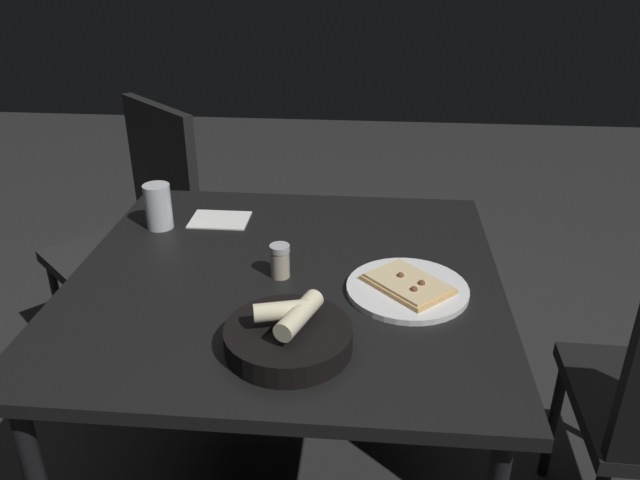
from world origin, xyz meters
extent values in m
cube|color=black|center=(0.00, 0.00, 0.74)|extent=(1.00, 0.98, 0.03)
cylinder|color=black|center=(-0.44, -0.43, 0.36)|extent=(0.04, 0.04, 0.73)
cylinder|color=black|center=(0.44, -0.43, 0.36)|extent=(0.04, 0.04, 0.73)
cylinder|color=white|center=(-0.28, 0.06, 0.76)|extent=(0.27, 0.27, 0.01)
cube|color=tan|center=(-0.28, 0.06, 0.77)|extent=(0.22, 0.22, 0.01)
cube|color=beige|center=(-0.28, 0.06, 0.78)|extent=(0.20, 0.20, 0.01)
sphere|color=brown|center=(-0.31, 0.07, 0.79)|extent=(0.02, 0.02, 0.02)
sphere|color=brown|center=(-0.29, 0.10, 0.79)|extent=(0.02, 0.02, 0.02)
sphere|color=brown|center=(-0.27, 0.04, 0.79)|extent=(0.02, 0.02, 0.02)
cylinder|color=black|center=(-0.05, 0.29, 0.78)|extent=(0.25, 0.25, 0.05)
cylinder|color=beige|center=(-0.03, 0.29, 0.84)|extent=(0.11, 0.06, 0.04)
cylinder|color=beige|center=(-0.07, 0.29, 0.84)|extent=(0.08, 0.14, 0.04)
cylinder|color=maroon|center=(0.01, 0.27, 0.78)|extent=(0.06, 0.06, 0.03)
cylinder|color=silver|center=(0.37, -0.23, 0.82)|extent=(0.07, 0.07, 0.12)
cylinder|color=gold|center=(0.37, -0.23, 0.79)|extent=(0.06, 0.06, 0.06)
cylinder|color=#BFB299|center=(0.01, 0.01, 0.79)|extent=(0.04, 0.04, 0.07)
cylinder|color=maroon|center=(0.01, 0.01, 0.77)|extent=(0.04, 0.04, 0.03)
cylinder|color=#B7B7BC|center=(0.01, 0.01, 0.83)|extent=(0.05, 0.05, 0.01)
cube|color=white|center=(0.22, -0.28, 0.76)|extent=(0.16, 0.12, 0.00)
cylinder|color=black|center=(-0.75, -0.17, 0.21)|extent=(0.03, 0.03, 0.42)
cube|color=#272727|center=(0.68, -0.63, 0.43)|extent=(0.62, 0.62, 0.04)
cube|color=black|center=(0.55, -0.78, 0.70)|extent=(0.33, 0.31, 0.50)
cylinder|color=black|center=(0.95, -0.62, 0.21)|extent=(0.03, 0.03, 0.41)
cylinder|color=black|center=(0.67, -0.36, 0.21)|extent=(0.03, 0.03, 0.41)
cylinder|color=black|center=(0.69, -0.90, 0.21)|extent=(0.03, 0.03, 0.41)
cylinder|color=black|center=(0.42, -0.64, 0.21)|extent=(0.03, 0.03, 0.41)
camera|label=1|loc=(-0.19, 1.28, 1.49)|focal=35.35mm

